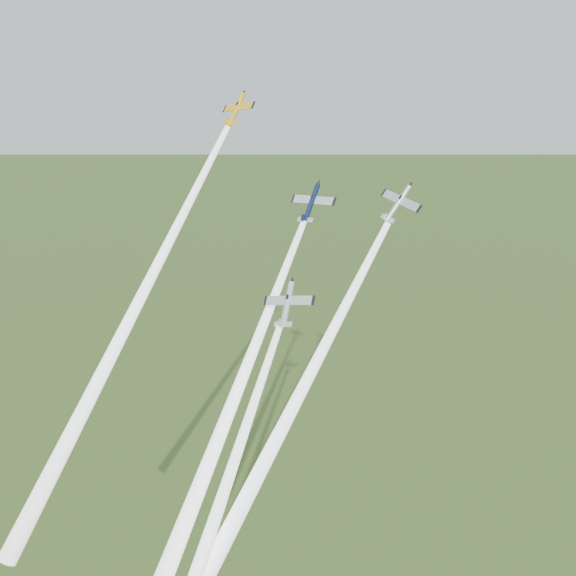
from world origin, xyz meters
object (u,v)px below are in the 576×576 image
object	(u,v)px
plane_silver_low	(287,304)
plane_yellow	(237,109)
plane_navy	(311,203)
plane_silver_right	(398,203)

from	to	relation	value
plane_silver_low	plane_yellow	bearing A→B (deg)	142.53
plane_navy	plane_silver_right	bearing A→B (deg)	-0.95
plane_yellow	plane_silver_right	size ratio (longest dim) A/B	1.03
plane_yellow	plane_silver_right	xyz separation A→B (m)	(29.46, -0.63, -11.63)
plane_navy	plane_silver_low	size ratio (longest dim) A/B	0.96
plane_yellow	plane_navy	xyz separation A→B (m)	(14.37, 0.08, -13.38)
plane_silver_right	plane_silver_low	distance (m)	20.94
plane_navy	plane_silver_right	xyz separation A→B (m)	(15.08, -0.71, 1.75)
plane_yellow	plane_navy	bearing A→B (deg)	11.34
plane_silver_right	plane_yellow	bearing A→B (deg)	-164.76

